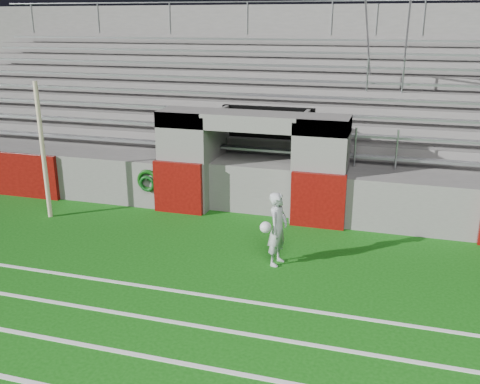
% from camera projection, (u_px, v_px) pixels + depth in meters
% --- Properties ---
extents(ground, '(90.00, 90.00, 0.00)m').
position_uv_depth(ground, '(205.00, 270.00, 10.74)').
color(ground, '#10520D').
rests_on(ground, ground).
extents(field_post, '(0.11, 0.11, 3.41)m').
position_uv_depth(field_post, '(43.00, 151.00, 13.11)').
color(field_post, beige).
rests_on(field_post, ground).
extents(stadium_structure, '(26.00, 8.48, 5.42)m').
position_uv_depth(stadium_structure, '(287.00, 125.00, 17.55)').
color(stadium_structure, '#615E5C').
rests_on(stadium_structure, ground).
extents(goalkeeper_with_ball, '(0.54, 0.69, 1.53)m').
position_uv_depth(goalkeeper_with_ball, '(277.00, 229.00, 10.76)').
color(goalkeeper_with_ball, '#AEB3B8').
rests_on(goalkeeper_with_ball, ground).
extents(hose_coil, '(0.59, 0.15, 0.59)m').
position_uv_depth(hose_coil, '(148.00, 181.00, 13.89)').
color(hose_coil, '#0D400C').
rests_on(hose_coil, ground).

